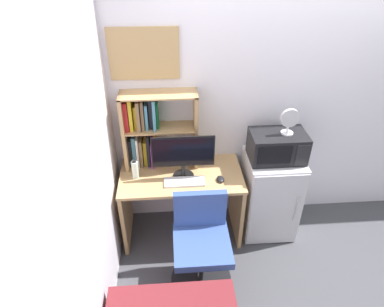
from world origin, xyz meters
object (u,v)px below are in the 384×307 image
microwave (277,146)px  computer_mouse (220,179)px  hutch_bookshelf (149,129)px  desk_fan (290,120)px  mini_fridge (269,195)px  desk_chair (201,248)px  keyboard (184,182)px  monitor (183,154)px  wall_corkboard (144,54)px  water_bottle (135,169)px

microwave → computer_mouse: bearing=-166.2°
hutch_bookshelf → desk_fan: (1.23, -0.20, 0.15)m
computer_mouse → desk_fan: (0.60, 0.13, 0.52)m
mini_fridge → desk_fan: 0.85m
desk_chair → keyboard: bearing=104.7°
mini_fridge → microwave: microwave is taller
hutch_bookshelf → keyboard: bearing=-47.6°
monitor → desk_chair: (0.12, -0.53, -0.62)m
hutch_bookshelf → desk_chair: hutch_bookshelf is taller
monitor → desk_fan: bearing=2.6°
hutch_bookshelf → microwave: (1.16, -0.19, -0.12)m
monitor → mini_fridge: size_ratio=0.63×
computer_mouse → wall_corkboard: wall_corkboard is taller
microwave → monitor: bearing=-176.9°
keyboard → mini_fridge: bearing=9.0°
keyboard → water_bottle: water_bottle is taller
monitor → wall_corkboard: bearing=131.9°
computer_mouse → water_bottle: bearing=172.0°
hutch_bookshelf → computer_mouse: (0.63, -0.32, -0.37)m
computer_mouse → desk_chair: bearing=-115.4°
wall_corkboard → microwave: bearing=-13.8°
desk_fan → desk_chair: size_ratio=0.28×
mini_fridge → microwave: size_ratio=1.77×
microwave → desk_fan: bearing=-4.8°
water_bottle → wall_corkboard: size_ratio=0.33×
water_bottle → mini_fridge: size_ratio=0.22×
hutch_bookshelf → monitor: (0.30, -0.24, -0.14)m
hutch_bookshelf → microwave: 1.18m
hutch_bookshelf → water_bottle: size_ratio=3.84×
hutch_bookshelf → wall_corkboard: bearing=90.6°
monitor → desk_fan: desk_fan is taller
computer_mouse → desk_chair: desk_chair is taller
monitor → mini_fridge: 1.03m
mini_fridge → desk_chair: bearing=-142.2°
monitor → desk_fan: 0.98m
wall_corkboard → desk_fan: bearing=-13.3°
microwave → desk_fan: size_ratio=2.05×
mini_fridge → wall_corkboard: (-1.16, 0.29, 1.36)m
monitor → mini_fridge: (0.86, 0.04, -0.56)m
mini_fridge → desk_fan: bearing=-2.3°
hutch_bookshelf → monitor: 0.40m
desk_fan → wall_corkboard: (-1.23, 0.29, 0.52)m
keyboard → desk_fan: desk_fan is taller
monitor → wall_corkboard: 0.92m
monitor → desk_chair: size_ratio=0.65×
water_bottle → desk_chair: water_bottle is taller
water_bottle → microwave: (1.31, 0.02, 0.18)m
monitor → desk_fan: size_ratio=2.30×
hutch_bookshelf → computer_mouse: size_ratio=7.58×
mini_fridge → microwave: 0.58m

